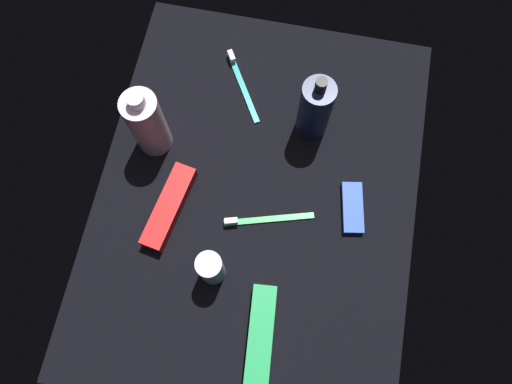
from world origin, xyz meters
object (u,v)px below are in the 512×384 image
object	(u,v)px
toothbrush_green	(263,219)
toothbrush_teal	(241,82)
toothpaste_box_green	(261,335)
lotion_bottle	(315,109)
toothpaste_box_red	(169,207)
snack_bar_blue	(352,208)
bodywash_bottle	(147,123)
deodorant_stick	(211,268)

from	to	relation	value
toothbrush_green	toothbrush_teal	world-z (taller)	same
toothbrush_green	toothpaste_box_green	distance (cm)	21.94
lotion_bottle	toothpaste_box_red	size ratio (longest dim) A/B	1.03
toothpaste_box_red	snack_bar_blue	bearing A→B (deg)	-68.72
bodywash_bottle	toothbrush_green	size ratio (longest dim) A/B	1.06
toothbrush_teal	snack_bar_blue	bearing A→B (deg)	-130.64
bodywash_bottle	toothbrush_teal	bearing A→B (deg)	-41.47
lotion_bottle	toothbrush_teal	size ratio (longest dim) A/B	1.13
toothpaste_box_green	bodywash_bottle	bearing A→B (deg)	35.27
bodywash_bottle	toothbrush_green	world-z (taller)	bodywash_bottle
toothbrush_teal	toothpaste_box_green	bearing A→B (deg)	-164.50
lotion_bottle	deodorant_stick	size ratio (longest dim) A/B	1.72
deodorant_stick	toothbrush_green	xyz separation A→B (cm)	(12.04, -7.48, -4.66)
deodorant_stick	toothbrush_green	world-z (taller)	deodorant_stick
bodywash_bottle	toothbrush_green	xyz separation A→B (cm)	(-12.48, -25.38, -7.85)
toothpaste_box_green	snack_bar_blue	bearing A→B (deg)	-31.22
lotion_bottle	toothpaste_box_green	distance (cm)	44.24
toothbrush_green	snack_bar_blue	xyz separation A→B (cm)	(5.68, -16.99, 0.14)
toothpaste_box_red	toothpaste_box_green	distance (cm)	30.12
snack_bar_blue	toothbrush_teal	bearing A→B (deg)	39.40
bodywash_bottle	toothpaste_box_red	size ratio (longest dim) A/B	1.06
bodywash_bottle	deodorant_stick	distance (cm)	30.52
toothbrush_teal	deodorant_stick	bearing A→B (deg)	-175.80
bodywash_bottle	toothpaste_box_green	distance (cm)	45.27
bodywash_bottle	toothpaste_box_green	bearing A→B (deg)	-139.63
lotion_bottle	snack_bar_blue	distance (cm)	21.00
lotion_bottle	toothbrush_green	size ratio (longest dim) A/B	1.03
bodywash_bottle	toothbrush_teal	xyz separation A→B (cm)	(16.81, -14.86, -7.85)
toothpaste_box_red	lotion_bottle	bearing A→B (deg)	-36.35
bodywash_bottle	toothpaste_box_red	xyz separation A→B (cm)	(-13.87, -6.67, -6.86)
lotion_bottle	toothpaste_box_green	xyz separation A→B (cm)	(-43.73, 2.40, -6.23)
bodywash_bottle	toothpaste_box_red	distance (cm)	16.85
lotion_bottle	snack_bar_blue	size ratio (longest dim) A/B	1.74
lotion_bottle	toothbrush_green	bearing A→B (deg)	164.82
toothpaste_box_green	toothbrush_teal	bearing A→B (deg)	10.41
deodorant_stick	toothpaste_box_red	size ratio (longest dim) A/B	0.60
bodywash_bottle	toothbrush_green	bearing A→B (deg)	-116.18
deodorant_stick	toothbrush_teal	distance (cm)	41.70
toothbrush_green	toothbrush_teal	size ratio (longest dim) A/B	1.10
toothbrush_green	toothbrush_teal	distance (cm)	31.12
bodywash_bottle	toothbrush_green	distance (cm)	29.35
toothbrush_teal	toothpaste_box_red	distance (cm)	31.77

